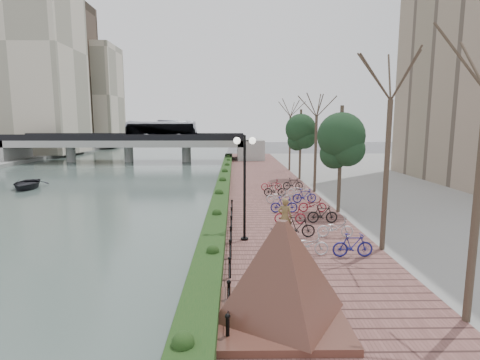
{
  "coord_description": "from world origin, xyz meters",
  "views": [
    {
      "loc": [
        1.59,
        -13.59,
        5.9
      ],
      "look_at": [
        1.95,
        12.39,
        2.0
      ],
      "focal_mm": 28.0,
      "sensor_mm": 36.0,
      "label": 1
    }
  ],
  "objects_px": {
    "lamppost": "(245,165)",
    "motorcycle": "(276,242)",
    "granite_monument": "(282,271)",
    "boat": "(27,184)",
    "pedestrian": "(285,217)"
  },
  "relations": [
    {
      "from": "pedestrian",
      "to": "motorcycle",
      "type": "bearing_deg",
      "value": 87.34
    },
    {
      "from": "pedestrian",
      "to": "boat",
      "type": "xyz_separation_m",
      "value": [
        -21.55,
        16.57,
        -0.97
      ]
    },
    {
      "from": "pedestrian",
      "to": "boat",
      "type": "bearing_deg",
      "value": -24.37
    },
    {
      "from": "boat",
      "to": "granite_monument",
      "type": "bearing_deg",
      "value": -64.14
    },
    {
      "from": "motorcycle",
      "to": "pedestrian",
      "type": "relative_size",
      "value": 0.75
    },
    {
      "from": "motorcycle",
      "to": "boat",
      "type": "bearing_deg",
      "value": 139.56
    },
    {
      "from": "granite_monument",
      "to": "boat",
      "type": "distance_m",
      "value": 31.88
    },
    {
      "from": "lamppost",
      "to": "boat",
      "type": "xyz_separation_m",
      "value": [
        -19.59,
        17.13,
        -3.55
      ]
    },
    {
      "from": "granite_monument",
      "to": "pedestrian",
      "type": "distance_m",
      "value": 7.97
    },
    {
      "from": "granite_monument",
      "to": "lamppost",
      "type": "distance_m",
      "value": 7.65
    },
    {
      "from": "granite_monument",
      "to": "lamppost",
      "type": "relative_size",
      "value": 0.95
    },
    {
      "from": "lamppost",
      "to": "motorcycle",
      "type": "relative_size",
      "value": 3.45
    },
    {
      "from": "motorcycle",
      "to": "boat",
      "type": "height_order",
      "value": "motorcycle"
    },
    {
      "from": "granite_monument",
      "to": "lamppost",
      "type": "height_order",
      "value": "lamppost"
    },
    {
      "from": "granite_monument",
      "to": "boat",
      "type": "xyz_separation_m",
      "value": [
        -20.42,
        24.44,
        -1.46
      ]
    }
  ]
}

